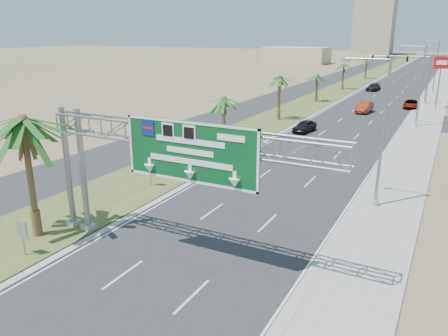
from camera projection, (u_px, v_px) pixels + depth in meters
road at (404, 81)px, 107.76m from camera, size 12.00×300.00×0.02m
sidewalk_right at (442, 82)px, 103.98m from camera, size 4.00×300.00×0.10m
median_grass at (363, 79)px, 112.18m from camera, size 7.00×300.00×0.12m
opposing_road at (336, 78)px, 115.30m from camera, size 8.00×300.00×0.02m
sign_gantry at (168, 145)px, 21.82m from camera, size 16.75×1.24×7.50m
palm_near at (22, 120)px, 23.54m from camera, size 5.70×5.70×8.35m
palm_row_b at (224, 100)px, 44.57m from camera, size 3.99×3.99×5.95m
palm_row_c at (280, 78)px, 57.87m from camera, size 3.99×3.99×6.75m
palm_row_d at (318, 76)px, 73.46m from camera, size 3.99×3.99×5.45m
palm_row_e at (344, 65)px, 89.33m from camera, size 3.99×3.99×6.15m
palm_row_f at (367, 60)px, 110.58m from camera, size 3.99×3.99×5.75m
streetlight_near at (379, 140)px, 28.73m from camera, size 3.27×0.44×10.00m
streetlight_mid at (418, 89)px, 54.09m from camera, size 3.27×0.44×10.00m
streetlight_far at (435, 69)px, 84.53m from camera, size 3.27×0.44×10.00m
signal_mast at (415, 74)px, 71.88m from camera, size 10.28×0.71×8.00m
median_signback_a at (22, 232)px, 22.86m from camera, size 0.75×0.08×2.08m
median_signback_b at (150, 169)px, 33.31m from camera, size 0.75×0.08×2.08m
tower_distant at (375, 21)px, 235.14m from camera, size 20.00×16.00×35.00m
building_distant_left at (296, 55)px, 169.11m from camera, size 24.00×14.00×6.00m
car_left_lane at (305, 126)px, 52.26m from camera, size 2.19×4.33×1.41m
car_mid_lane at (364, 107)px, 64.92m from camera, size 1.96×4.92×1.59m
car_right_lane at (411, 104)px, 68.69m from camera, size 2.34×4.74×1.29m
car_far at (374, 87)px, 89.39m from camera, size 2.48×5.17×1.45m
pole_sign_red_far at (441, 67)px, 66.17m from camera, size 2.21×0.76×8.20m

